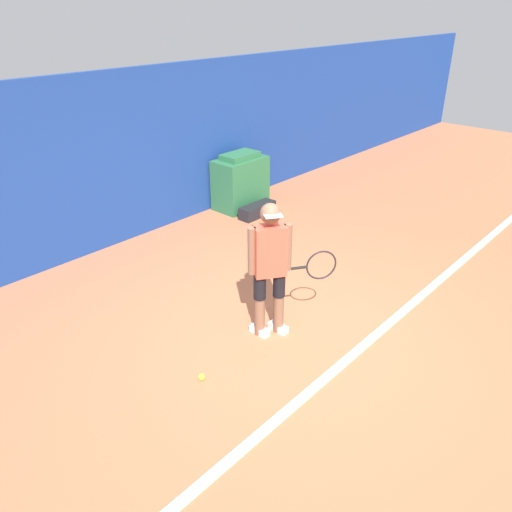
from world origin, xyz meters
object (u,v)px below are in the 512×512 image
Objects in this scene: tennis_player at (271,265)px; covered_chair at (240,182)px; equipment_bag at (257,210)px; tennis_ball at (202,377)px.

covered_chair is (2.61, 2.99, -0.40)m from tennis_player.
equipment_bag is (-0.12, -0.53, -0.37)m from covered_chair.
tennis_player is 23.37× the size of tennis_ball.
tennis_player reaches higher than tennis_ball.
covered_chair is 1.38× the size of equipment_bag.
tennis_ball is (-1.09, -0.02, -0.84)m from tennis_player.
tennis_ball is 0.09× the size of equipment_bag.
equipment_bag is at bearing -103.23° from covered_chair.
tennis_ball is 4.80m from covered_chair.
tennis_ball is 0.07× the size of covered_chair.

